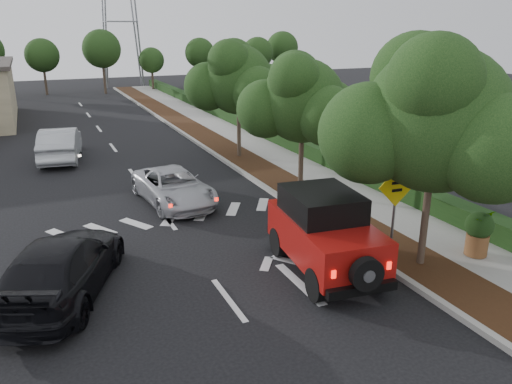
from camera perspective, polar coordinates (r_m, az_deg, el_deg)
ground at (r=12.68m, az=-3.14°, el=-12.19°), size 120.00×120.00×0.00m
curb at (r=24.61m, az=-3.21°, el=3.33°), size 0.20×70.00×0.15m
planting_strip at (r=24.97m, az=-1.06°, el=3.55°), size 1.80×70.00×0.12m
sidewalk at (r=25.75m, az=2.84°, el=3.99°), size 2.00×70.00×0.12m
hedge at (r=26.32m, az=5.58°, el=5.00°), size 0.80×70.00×0.80m
transmission_tower at (r=59.40m, az=-14.72°, el=11.54°), size 7.00×4.00×28.00m
street_tree_near at (r=15.00m, az=18.20°, el=-8.06°), size 3.80×3.80×5.92m
street_tree_mid at (r=20.25m, az=5.05°, el=-0.26°), size 3.20×3.20×5.32m
street_tree_far at (r=25.88m, az=-1.93°, el=3.93°), size 3.40×3.40×5.62m
red_jeep at (r=13.81m, az=7.58°, el=-4.40°), size 2.34×4.50×2.23m
silver_suv_ahead at (r=19.26m, az=-9.39°, el=0.60°), size 2.59×4.85×1.29m
black_suv_oncoming at (r=13.45m, az=-21.37°, el=-7.97°), size 4.02×5.67×1.52m
silver_sedan_oncoming at (r=27.14m, az=-21.48°, el=5.13°), size 2.48×5.21×1.65m
speed_hump_sign at (r=14.92m, az=15.67°, el=-0.54°), size 1.21×0.14×2.57m
terracotta_planter at (r=15.68m, az=24.12°, el=-3.88°), size 0.79×0.79×1.38m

